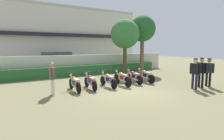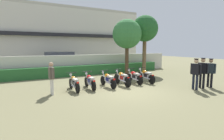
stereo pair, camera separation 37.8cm
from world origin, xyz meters
name	(u,v)px [view 2 (the right image)]	position (x,y,z in m)	size (l,w,h in m)	color
ground	(129,92)	(0.00, 0.00, 0.00)	(60.00, 60.00, 0.00)	olive
building	(60,38)	(0.00, 15.65, 3.50)	(19.54, 6.50, 7.01)	beige
compound_wall	(82,64)	(0.00, 7.25, 0.84)	(18.57, 0.30, 1.67)	beige
hedge_row	(85,70)	(0.00, 6.55, 0.41)	(14.85, 0.70, 0.83)	#28602D
parked_car	(61,62)	(-1.23, 9.96, 0.94)	(4.71, 2.57, 1.89)	#9EA3A8
tree_near_inspector	(127,34)	(3.50, 5.49, 3.45)	(2.53, 2.53, 4.75)	#4C3823
tree_far_side	(145,29)	(5.50, 5.55, 3.98)	(2.40, 2.40, 5.25)	brown
motorcycle_in_row_0	(74,83)	(-2.48, 1.63, 0.44)	(0.60, 1.82, 0.94)	black
motorcycle_in_row_1	(90,81)	(-1.55, 1.63, 0.44)	(0.60, 1.82, 0.94)	black
motorcycle_in_row_2	(108,80)	(-0.44, 1.55, 0.44)	(0.60, 1.87, 0.94)	black
motorcycle_in_row_3	(122,78)	(0.51, 1.48, 0.46)	(0.60, 1.91, 0.97)	black
motorcycle_in_row_4	(134,77)	(1.54, 1.62, 0.44)	(0.60, 1.79, 0.95)	black
motorcycle_in_row_5	(146,76)	(2.43, 1.55, 0.45)	(0.60, 1.91, 0.96)	black
inspector_person	(51,76)	(-3.68, 1.39, 0.96)	(0.22, 0.66, 1.62)	silver
officer_0	(196,71)	(3.48, -1.40, 1.03)	(0.24, 0.69, 1.73)	black
officer_1	(203,70)	(4.15, -1.36, 1.05)	(0.27, 0.69, 1.75)	black
officer_2	(210,70)	(4.81, -1.40, 1.00)	(0.26, 0.67, 1.69)	black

